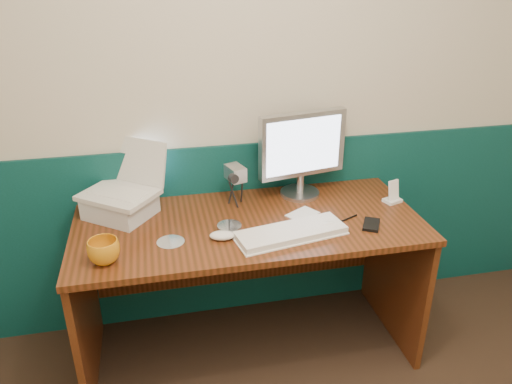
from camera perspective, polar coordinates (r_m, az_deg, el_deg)
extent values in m
cube|color=beige|center=(2.49, 0.08, 11.12)|extent=(3.50, 0.04, 2.50)
cube|color=#083732|center=(2.76, 0.12, -4.25)|extent=(3.48, 0.02, 1.00)
cube|color=#3A1D0A|center=(2.51, -0.73, -10.95)|extent=(1.60, 0.70, 0.75)
cube|color=silver|center=(2.42, -15.26, -1.57)|extent=(0.37, 0.36, 0.10)
cube|color=white|center=(2.19, 4.02, -4.73)|extent=(0.50, 0.25, 0.03)
ellipsoid|color=white|center=(2.26, 8.27, -3.86)|extent=(0.11, 0.07, 0.04)
ellipsoid|color=white|center=(2.16, -3.88, -4.97)|extent=(0.12, 0.08, 0.04)
imported|color=#C77B12|center=(2.08, -17.00, -6.51)|extent=(0.13, 0.13, 0.10)
cylinder|color=#AFB5BF|center=(2.24, -3.06, -4.05)|extent=(0.11, 0.11, 0.02)
cylinder|color=silver|center=(2.18, -9.73, -5.62)|extent=(0.12, 0.12, 0.00)
cylinder|color=black|center=(2.36, 10.31, -3.07)|extent=(0.13, 0.07, 0.01)
cube|color=white|center=(2.38, 5.33, -2.53)|extent=(0.18, 0.16, 0.00)
cube|color=white|center=(2.58, 15.31, -0.93)|extent=(0.10, 0.09, 0.02)
cube|color=white|center=(2.55, 15.46, 0.22)|extent=(0.06, 0.05, 0.10)
cube|color=black|center=(2.33, 13.05, -3.64)|extent=(0.12, 0.14, 0.01)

